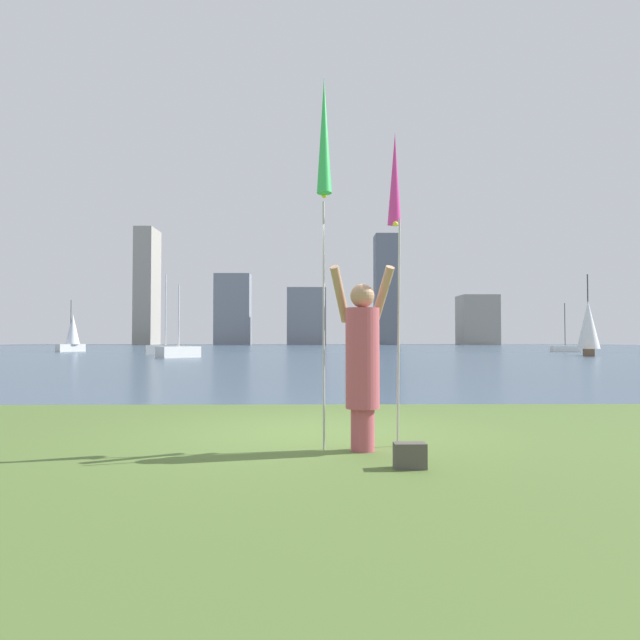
{
  "coord_description": "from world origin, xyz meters",
  "views": [
    {
      "loc": [
        -0.06,
        -7.71,
        1.21
      ],
      "look_at": [
        0.21,
        11.13,
        1.8
      ],
      "focal_mm": 33.24,
      "sensor_mm": 36.0,
      "label": 1
    }
  ],
  "objects_px": {
    "sailboat_1": "(165,348)",
    "sailboat_6": "(588,328)",
    "sailboat_0": "(565,348)",
    "sailboat_4": "(179,352)",
    "sailboat_7": "(72,334)",
    "person": "(362,359)",
    "bag": "(410,456)",
    "kite_flag_right": "(395,187)",
    "kite_flag_left": "(324,143)"
  },
  "relations": [
    {
      "from": "sailboat_6",
      "to": "sailboat_7",
      "type": "height_order",
      "value": "sailboat_6"
    },
    {
      "from": "bag",
      "to": "sailboat_1",
      "type": "height_order",
      "value": "sailboat_1"
    },
    {
      "from": "sailboat_1",
      "to": "person",
      "type": "bearing_deg",
      "value": -73.24
    },
    {
      "from": "person",
      "to": "sailboat_0",
      "type": "bearing_deg",
      "value": 45.63
    },
    {
      "from": "bag",
      "to": "sailboat_0",
      "type": "height_order",
      "value": "sailboat_0"
    },
    {
      "from": "kite_flag_left",
      "to": "sailboat_7",
      "type": "height_order",
      "value": "sailboat_7"
    },
    {
      "from": "kite_flag_right",
      "to": "sailboat_7",
      "type": "xyz_separation_m",
      "value": [
        -22.89,
        47.67,
        -1.35
      ]
    },
    {
      "from": "sailboat_4",
      "to": "sailboat_6",
      "type": "relative_size",
      "value": 0.81
    },
    {
      "from": "person",
      "to": "sailboat_7",
      "type": "xyz_separation_m",
      "value": [
        -22.47,
        48.07,
        0.64
      ]
    },
    {
      "from": "person",
      "to": "kite_flag_left",
      "type": "height_order",
      "value": "kite_flag_left"
    },
    {
      "from": "kite_flag_left",
      "to": "sailboat_7",
      "type": "xyz_separation_m",
      "value": [
        -22.06,
        48.14,
        -1.7
      ]
    },
    {
      "from": "bag",
      "to": "sailboat_4",
      "type": "height_order",
      "value": "sailboat_4"
    },
    {
      "from": "kite_flag_right",
      "to": "sailboat_1",
      "type": "height_order",
      "value": "sailboat_1"
    },
    {
      "from": "sailboat_6",
      "to": "sailboat_7",
      "type": "bearing_deg",
      "value": 161.45
    },
    {
      "from": "kite_flag_left",
      "to": "kite_flag_right",
      "type": "distance_m",
      "value": 1.02
    },
    {
      "from": "sailboat_0",
      "to": "sailboat_4",
      "type": "xyz_separation_m",
      "value": [
        -31.64,
        -16.27,
        0.08
      ]
    },
    {
      "from": "person",
      "to": "bag",
      "type": "relative_size",
      "value": 6.72
    },
    {
      "from": "sailboat_0",
      "to": "kite_flag_right",
      "type": "bearing_deg",
      "value": -115.33
    },
    {
      "from": "bag",
      "to": "sailboat_0",
      "type": "bearing_deg",
      "value": 65.21
    },
    {
      "from": "sailboat_1",
      "to": "sailboat_7",
      "type": "bearing_deg",
      "value": 138.85
    },
    {
      "from": "sailboat_7",
      "to": "kite_flag_right",
      "type": "bearing_deg",
      "value": -64.35
    },
    {
      "from": "sailboat_4",
      "to": "sailboat_6",
      "type": "height_order",
      "value": "sailboat_6"
    },
    {
      "from": "bag",
      "to": "sailboat_7",
      "type": "relative_size",
      "value": 0.06
    },
    {
      "from": "sailboat_0",
      "to": "sailboat_4",
      "type": "distance_m",
      "value": 35.58
    },
    {
      "from": "sailboat_1",
      "to": "sailboat_6",
      "type": "height_order",
      "value": "sailboat_1"
    },
    {
      "from": "sailboat_1",
      "to": "sailboat_6",
      "type": "relative_size",
      "value": 1.07
    },
    {
      "from": "person",
      "to": "sailboat_4",
      "type": "relative_size",
      "value": 0.43
    },
    {
      "from": "kite_flag_right",
      "to": "sailboat_6",
      "type": "bearing_deg",
      "value": 61.74
    },
    {
      "from": "bag",
      "to": "sailboat_7",
      "type": "bearing_deg",
      "value": 115.02
    },
    {
      "from": "sailboat_4",
      "to": "sailboat_6",
      "type": "xyz_separation_m",
      "value": [
        27.59,
        3.11,
        1.57
      ]
    },
    {
      "from": "sailboat_0",
      "to": "bag",
      "type": "bearing_deg",
      "value": -114.79
    },
    {
      "from": "kite_flag_right",
      "to": "sailboat_0",
      "type": "xyz_separation_m",
      "value": [
        22.26,
        47.03,
        -2.67
      ]
    },
    {
      "from": "sailboat_4",
      "to": "sailboat_7",
      "type": "distance_m",
      "value": 21.68
    },
    {
      "from": "sailboat_1",
      "to": "sailboat_6",
      "type": "distance_m",
      "value": 30.59
    },
    {
      "from": "bag",
      "to": "sailboat_1",
      "type": "xyz_separation_m",
      "value": [
        -11.99,
        39.45,
        0.35
      ]
    },
    {
      "from": "sailboat_7",
      "to": "sailboat_6",
      "type": "bearing_deg",
      "value": -18.55
    },
    {
      "from": "kite_flag_left",
      "to": "sailboat_4",
      "type": "distance_m",
      "value": 32.52
    },
    {
      "from": "sailboat_7",
      "to": "sailboat_1",
      "type": "bearing_deg",
      "value": -41.15
    },
    {
      "from": "person",
      "to": "sailboat_1",
      "type": "bearing_deg",
      "value": 87.94
    },
    {
      "from": "person",
      "to": "kite_flag_left",
      "type": "xyz_separation_m",
      "value": [
        -0.42,
        -0.07,
        2.33
      ]
    },
    {
      "from": "sailboat_4",
      "to": "bag",
      "type": "bearing_deg",
      "value": -73.77
    },
    {
      "from": "sailboat_0",
      "to": "sailboat_6",
      "type": "bearing_deg",
      "value": -107.1
    },
    {
      "from": "sailboat_4",
      "to": "sailboat_7",
      "type": "xyz_separation_m",
      "value": [
        -13.51,
        16.9,
        1.24
      ]
    },
    {
      "from": "sailboat_7",
      "to": "person",
      "type": "bearing_deg",
      "value": -64.94
    },
    {
      "from": "bag",
      "to": "sailboat_6",
      "type": "relative_size",
      "value": 0.05
    },
    {
      "from": "person",
      "to": "kite_flag_right",
      "type": "bearing_deg",
      "value": 24.99
    },
    {
      "from": "kite_flag_right",
      "to": "sailboat_0",
      "type": "height_order",
      "value": "sailboat_0"
    },
    {
      "from": "person",
      "to": "sailboat_4",
      "type": "height_order",
      "value": "sailboat_4"
    },
    {
      "from": "person",
      "to": "sailboat_7",
      "type": "relative_size",
      "value": 0.43
    },
    {
      "from": "person",
      "to": "bag",
      "type": "xyz_separation_m",
      "value": [
        0.37,
        -0.87,
        -0.87
      ]
    }
  ]
}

